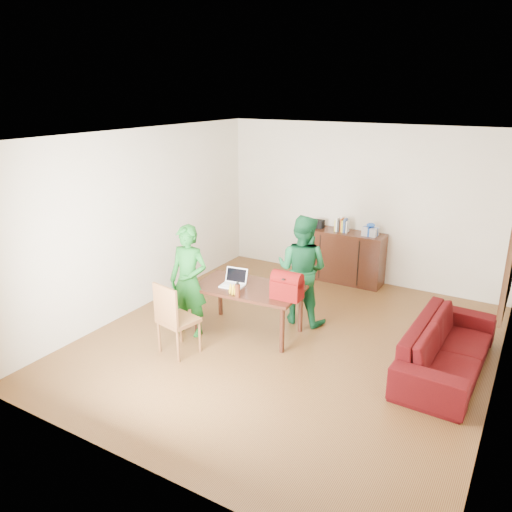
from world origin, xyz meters
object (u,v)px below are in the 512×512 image
Objects in this scene: table at (249,292)px; laptop at (232,283)px; person_near at (189,281)px; sofa at (447,347)px; red_bag at (287,288)px; chair at (178,332)px; bottle at (238,290)px; person_far at (302,270)px.

laptop is (-0.20, -0.10, 0.12)m from table.
person_near is (-0.68, -0.43, 0.17)m from table.
sofa is at bearing 3.40° from table.
laptop is 2.83m from sofa.
laptop is 0.83m from red_bag.
chair is 1.50m from red_bag.
red_bag is at bearing 26.02° from bottle.
sofa is at bearing 170.08° from person_far.
chair is 2.83× the size of laptop.
chair is (-0.48, -0.94, -0.31)m from table.
bottle is (-0.41, -1.06, -0.02)m from person_far.
person_near is at bearing -152.14° from table.
person_near is at bearing 123.11° from chair.
table is at bearing 26.85° from person_near.
person_near reaches higher than bottle.
chair reaches higher than sofa.
chair reaches higher than table.
bottle is at bearing -53.92° from laptop.
red_bag is (1.11, 0.86, 0.54)m from chair.
table is at bearing 18.67° from laptop.
red_bag is at bearing -6.78° from laptop.
chair is 4.87× the size of bottle.
bottle is 0.64m from red_bag.
red_bag reaches higher than table.
red_bag is (1.31, 0.34, 0.05)m from person_near.
table is 3.85× the size of red_bag.
person_far is 8.01× the size of bottle.
chair is 0.93m from bottle.
laptop is at bearing -157.96° from table.
bottle is at bearing 68.14° from person_far.
chair is at bearing 114.94° from sofa.
laptop is at bearing 83.24° from chair.
table is at bearing 170.33° from red_bag.
person_far is at bearing 38.98° from person_near.
sofa is at bearing 8.14° from person_near.
person_near reaches higher than table.
table is 1.10m from chair.
person_near reaches higher than red_bag.
person_near is 1.61m from person_far.
chair is at bearing -132.82° from bottle.
sofa is (3.04, 1.29, 0.02)m from chair.
table is at bearing 55.49° from person_far.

